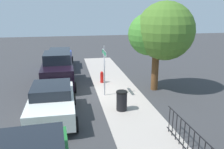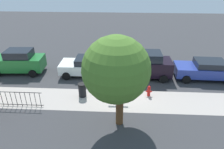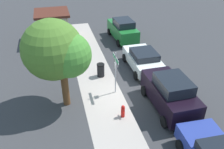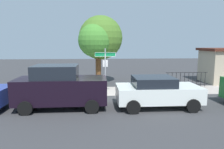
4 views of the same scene
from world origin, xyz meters
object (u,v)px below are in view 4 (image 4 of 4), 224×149
Objects in this scene: car_white at (157,91)px; trash_bin at (139,84)px; street_sign at (105,63)px; fire_hydrant at (67,88)px; shade_tree at (100,38)px; utility_shed at (222,65)px; car_black at (61,87)px.

car_white is 4.16× the size of trash_bin.
trash_bin is (2.19, 0.50, -1.44)m from street_sign.
street_sign reaches higher than fire_hydrant.
fire_hydrant is 0.80× the size of trash_bin.
street_sign is 0.54× the size of shade_tree.
street_sign is 3.67× the size of fire_hydrant.
utility_shed is at bearing 15.01° from fire_hydrant.
utility_shed is at bearing 41.15° from car_white.
car_black is (-2.27, -2.64, -0.88)m from street_sign.
car_black is (-2.01, -6.06, -2.46)m from shade_tree.
trash_bin is at bearing 94.85° from car_white.
utility_shed is 4.02× the size of fire_hydrant.
street_sign is at bearing -160.42° from utility_shed.
trash_bin is (4.46, 3.14, -0.56)m from car_black.
car_white is at bearing -31.58° from fire_hydrant.
utility_shed is at bearing 26.54° from car_black.
street_sign is at bearing -85.81° from shade_tree.
car_white reaches higher than fire_hydrant.
car_black is 4.74m from car_white.
street_sign is at bearing 131.63° from car_white.
car_black is at bearing -87.67° from fire_hydrant.
trash_bin is at bearing -50.09° from shade_tree.
car_black is 1.06× the size of car_white.
car_white reaches higher than trash_bin.
shade_tree reaches higher than street_sign.
shade_tree is at bearing 113.74° from car_white.
trash_bin is at bearing -158.51° from utility_shed.
shade_tree is 1.29× the size of car_white.
street_sign is 2.67m from trash_bin.
shade_tree reaches higher than car_white.
utility_shed is (9.55, 3.40, -0.53)m from street_sign.
fire_hydrant is (-11.93, -3.20, -1.02)m from utility_shed.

